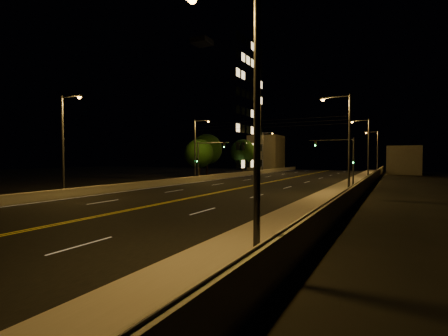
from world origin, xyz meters
The scene contains 23 objects.
road centered at (0.00, 20.00, 0.01)m, with size 18.00×120.00×0.02m, color black.
sidewalk centered at (10.80, 20.00, 0.15)m, with size 3.60×120.00×0.30m, color gray.
curb centered at (8.93, 20.00, 0.07)m, with size 0.14×120.00×0.15m, color gray.
parapet_wall centered at (12.45, 20.00, 0.80)m, with size 0.30×120.00×1.00m, color #ACA48F.
jersey_barrier centered at (-9.26, 20.00, 0.39)m, with size 0.45×120.00×0.78m, color #ACA48F.
distant_building_right centered at (16.50, 68.09, 2.80)m, with size 6.00×10.00×5.61m, color gray.
distant_building_left centered at (-16.00, 75.89, 4.58)m, with size 8.00×8.00×9.15m, color gray.
parapet_rail centered at (12.45, 20.00, 1.33)m, with size 0.06×0.06×120.00m, color black.
lane_markings centered at (0.00, 19.93, 0.02)m, with size 17.32×116.00×0.00m.
streetlight_0 centered at (11.51, 1.67, 5.07)m, with size 2.55×0.28×8.73m.
streetlight_1 centered at (11.51, 21.99, 5.07)m, with size 2.55×0.28×8.73m.
streetlight_2 centered at (11.51, 42.47, 5.07)m, with size 2.55×0.28×8.73m.
streetlight_3 centered at (11.51, 65.99, 5.07)m, with size 2.55×0.28×8.73m.
streetlight_4 centered at (-9.91, 11.23, 5.07)m, with size 2.55×0.28×8.73m.
streetlight_5 centered at (-9.91, 32.02, 5.07)m, with size 2.55×0.28×8.73m.
streetlight_6 centered at (-9.91, 58.48, 5.07)m, with size 2.55×0.28×8.73m.
traffic_signal_right centered at (9.95, 32.17, 3.60)m, with size 5.11×0.31×5.62m.
traffic_signal_left centered at (-8.75, 32.17, 3.60)m, with size 5.11×0.31×5.62m.
overhead_wires centered at (0.00, 29.50, 7.40)m, with size 22.00×0.03×0.83m.
building_tower centered at (-24.24, 56.41, 14.53)m, with size 24.00×15.00×30.21m.
tree_0 centered at (-12.92, 37.34, 4.00)m, with size 4.69×4.69×6.35m.
tree_1 centered at (-15.91, 44.72, 4.87)m, with size 5.70×5.70×7.73m.
tree_2 centered at (-13.68, 55.81, 4.53)m, with size 5.31×5.31×7.19m.
Camera 1 is at (15.34, -6.95, 3.49)m, focal length 26.00 mm.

